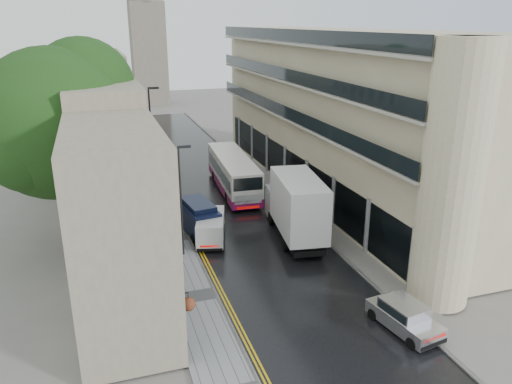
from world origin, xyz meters
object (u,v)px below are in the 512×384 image
lamp_post_far (152,136)px  silver_hatchback (413,335)px  navy_van (193,226)px  lamp_post_near (181,202)px  pedestrian (161,226)px  tree_near (58,150)px  tree_far (70,123)px  cream_bus (227,186)px  white_van (197,237)px  white_lorry (285,218)px

lamp_post_far → silver_hatchback: bearing=-75.9°
navy_van → silver_hatchback: bearing=-71.7°
lamp_post_near → pedestrian: bearing=107.3°
tree_near → lamp_post_far: 15.13m
tree_near → lamp_post_far: size_ratio=1.56×
tree_near → pedestrian: tree_near is taller
navy_van → lamp_post_far: lamp_post_far is taller
lamp_post_far → tree_far: bearing=178.7°
tree_near → lamp_post_far: (7.33, 13.02, -2.36)m
cream_bus → silver_hatchback: 22.23m
white_van → pedestrian: bearing=140.8°
navy_van → white_van: bearing=-97.9°
tree_near → silver_hatchback: bearing=-47.1°
navy_van → lamp_post_far: 15.15m
cream_bus → white_van: (-4.26, -8.19, -0.63)m
white_van → lamp_post_near: lamp_post_near is taller
white_van → navy_van: 1.34m
tree_far → white_van: tree_far is taller
white_van → navy_van: navy_van is taller
tree_far → white_van: size_ratio=2.91×
tree_near → navy_van: tree_near is taller
cream_bus → lamp_post_far: size_ratio=1.32×
pedestrian → lamp_post_near: 4.57m
white_van → pedestrian: white_van is taller
tree_far → lamp_post_far: bearing=0.2°
cream_bus → white_lorry: 10.25m
white_lorry → tree_near: bearing=168.3°
white_lorry → pedestrian: white_lorry is taller
tree_near → cream_bus: 14.49m
silver_hatchback → lamp_post_far: 31.23m
white_lorry → lamp_post_near: lamp_post_near is taller
tree_far → silver_hatchback: 33.99m
white_lorry → silver_hatchback: white_lorry is taller
white_lorry → lamp_post_far: lamp_post_far is taller
pedestrian → lamp_post_far: size_ratio=0.18×
cream_bus → lamp_post_far: lamp_post_far is taller
white_van → lamp_post_near: 3.04m
tree_far → silver_hatchback: (15.34, -29.84, -5.46)m
white_van → pedestrian: 3.52m
white_lorry → white_van: bearing=168.9°
white_van → lamp_post_near: bearing=-136.8°
silver_hatchback → white_van: 15.67m
navy_van → lamp_post_near: bearing=-127.6°
navy_van → pedestrian: 2.58m
tree_near → white_lorry: (13.75, -5.00, -4.57)m
pedestrian → lamp_post_far: 13.73m
tree_near → white_lorry: bearing=-20.0°
white_lorry → lamp_post_near: size_ratio=1.22×
cream_bus → white_lorry: white_lorry is taller
white_lorry → white_van: white_lorry is taller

